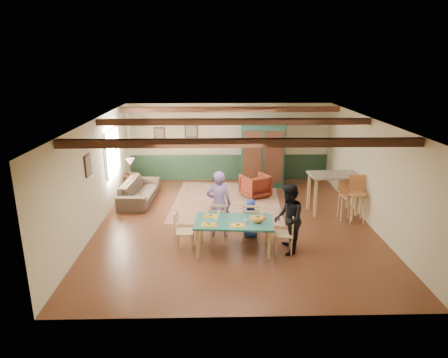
{
  "coord_description": "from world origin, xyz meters",
  "views": [
    {
      "loc": [
        -0.51,
        -9.71,
        4.12
      ],
      "look_at": [
        -0.26,
        0.2,
        1.15
      ],
      "focal_mm": 32.0,
      "sensor_mm": 36.0,
      "label": 1
    }
  ],
  "objects_px": {
    "dining_chair_far_left": "(219,220)",
    "end_table": "(132,183)",
    "dining_table": "(234,236)",
    "person_child": "(251,218)",
    "armchair": "(255,186)",
    "table_lamp": "(130,166)",
    "armoire": "(263,154)",
    "dining_chair_end_right": "(283,233)",
    "cat": "(258,220)",
    "bar_stool_left": "(346,199)",
    "dining_chair_end_left": "(185,231)",
    "bar_stool_right": "(357,199)",
    "person_woman": "(288,219)",
    "person_man": "(219,204)",
    "dining_chair_far_right": "(251,220)",
    "sofa": "(139,191)",
    "counter_table": "(333,193)"
  },
  "relations": [
    {
      "from": "dining_chair_far_left",
      "to": "end_table",
      "type": "bearing_deg",
      "value": -47.72
    },
    {
      "from": "dining_table",
      "to": "person_child",
      "type": "relative_size",
      "value": 1.79
    },
    {
      "from": "armchair",
      "to": "table_lamp",
      "type": "xyz_separation_m",
      "value": [
        -3.97,
        0.62,
        0.48
      ]
    },
    {
      "from": "dining_table",
      "to": "armoire",
      "type": "height_order",
      "value": "armoire"
    },
    {
      "from": "dining_chair_end_right",
      "to": "cat",
      "type": "height_order",
      "value": "dining_chair_end_right"
    },
    {
      "from": "table_lamp",
      "to": "bar_stool_left",
      "type": "distance_m",
      "value": 6.69
    },
    {
      "from": "dining_chair_end_left",
      "to": "bar_stool_left",
      "type": "relative_size",
      "value": 0.8
    },
    {
      "from": "bar_stool_left",
      "to": "dining_chair_far_left",
      "type": "bearing_deg",
      "value": -159.77
    },
    {
      "from": "bar_stool_right",
      "to": "person_woman",
      "type": "bearing_deg",
      "value": -133.68
    },
    {
      "from": "armoire",
      "to": "person_man",
      "type": "bearing_deg",
      "value": -105.55
    },
    {
      "from": "dining_chair_end_left",
      "to": "person_child",
      "type": "bearing_deg",
      "value": -62.7
    },
    {
      "from": "dining_chair_far_right",
      "to": "cat",
      "type": "relative_size",
      "value": 2.64
    },
    {
      "from": "dining_chair_far_left",
      "to": "armoire",
      "type": "height_order",
      "value": "armoire"
    },
    {
      "from": "cat",
      "to": "armoire",
      "type": "xyz_separation_m",
      "value": [
        0.67,
        4.91,
        0.31
      ]
    },
    {
      "from": "dining_chair_far_right",
      "to": "dining_chair_end_right",
      "type": "height_order",
      "value": "same"
    },
    {
      "from": "person_woman",
      "to": "sofa",
      "type": "height_order",
      "value": "person_woman"
    },
    {
      "from": "dining_table",
      "to": "end_table",
      "type": "xyz_separation_m",
      "value": [
        -3.11,
        4.31,
        -0.07
      ]
    },
    {
      "from": "dining_chair_end_right",
      "to": "bar_stool_left",
      "type": "relative_size",
      "value": 0.8
    },
    {
      "from": "bar_stool_right",
      "to": "dining_table",
      "type": "bearing_deg",
      "value": -146.47
    },
    {
      "from": "armchair",
      "to": "dining_chair_far_left",
      "type": "bearing_deg",
      "value": 40.76
    },
    {
      "from": "dining_chair_far_right",
      "to": "dining_table",
      "type": "bearing_deg",
      "value": 60.95
    },
    {
      "from": "armchair",
      "to": "counter_table",
      "type": "relative_size",
      "value": 0.58
    },
    {
      "from": "sofa",
      "to": "dining_chair_end_left",
      "type": "bearing_deg",
      "value": -150.29
    },
    {
      "from": "sofa",
      "to": "dining_chair_far_left",
      "type": "bearing_deg",
      "value": -134.73
    },
    {
      "from": "dining_chair_far_right",
      "to": "bar_stool_left",
      "type": "distance_m",
      "value": 2.9
    },
    {
      "from": "dining_chair_end_right",
      "to": "cat",
      "type": "xyz_separation_m",
      "value": [
        -0.58,
        -0.05,
        0.35
      ]
    },
    {
      "from": "person_man",
      "to": "bar_stool_left",
      "type": "relative_size",
      "value": 1.46
    },
    {
      "from": "armchair",
      "to": "bar_stool_left",
      "type": "relative_size",
      "value": 0.7
    },
    {
      "from": "counter_table",
      "to": "dining_chair_far_left",
      "type": "bearing_deg",
      "value": -153.68
    },
    {
      "from": "person_child",
      "to": "bar_stool_right",
      "type": "relative_size",
      "value": 0.78
    },
    {
      "from": "counter_table",
      "to": "bar_stool_right",
      "type": "distance_m",
      "value": 0.8
    },
    {
      "from": "dining_table",
      "to": "table_lamp",
      "type": "xyz_separation_m",
      "value": [
        -3.11,
        4.31,
        0.48
      ]
    },
    {
      "from": "dining_table",
      "to": "bar_stool_right",
      "type": "height_order",
      "value": "bar_stool_right"
    },
    {
      "from": "dining_chair_far_left",
      "to": "cat",
      "type": "height_order",
      "value": "dining_chair_far_left"
    },
    {
      "from": "dining_chair_far_right",
      "to": "sofa",
      "type": "distance_m",
      "value": 4.17
    },
    {
      "from": "dining_chair_end_right",
      "to": "end_table",
      "type": "height_order",
      "value": "dining_chair_end_right"
    },
    {
      "from": "dining_chair_end_right",
      "to": "cat",
      "type": "distance_m",
      "value": 0.68
    },
    {
      "from": "person_child",
      "to": "end_table",
      "type": "distance_m",
      "value": 5.05
    },
    {
      "from": "armchair",
      "to": "bar_stool_right",
      "type": "height_order",
      "value": "bar_stool_right"
    },
    {
      "from": "person_woman",
      "to": "cat",
      "type": "relative_size",
      "value": 4.58
    },
    {
      "from": "dining_table",
      "to": "counter_table",
      "type": "distance_m",
      "value": 3.67
    },
    {
      "from": "person_woman",
      "to": "armoire",
      "type": "relative_size",
      "value": 0.71
    },
    {
      "from": "person_child",
      "to": "table_lamp",
      "type": "bearing_deg",
      "value": -40.72
    },
    {
      "from": "sofa",
      "to": "end_table",
      "type": "relative_size",
      "value": 3.78
    },
    {
      "from": "dining_chair_far_left",
      "to": "dining_chair_end_left",
      "type": "bearing_deg",
      "value": 43.83
    },
    {
      "from": "dining_chair_far_right",
      "to": "armchair",
      "type": "relative_size",
      "value": 1.15
    },
    {
      "from": "dining_table",
      "to": "table_lamp",
      "type": "distance_m",
      "value": 5.34
    },
    {
      "from": "dining_chair_far_right",
      "to": "table_lamp",
      "type": "height_order",
      "value": "table_lamp"
    },
    {
      "from": "person_child",
      "to": "bar_stool_right",
      "type": "bearing_deg",
      "value": -158.11
    },
    {
      "from": "armoire",
      "to": "bar_stool_left",
      "type": "height_order",
      "value": "armoire"
    }
  ]
}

